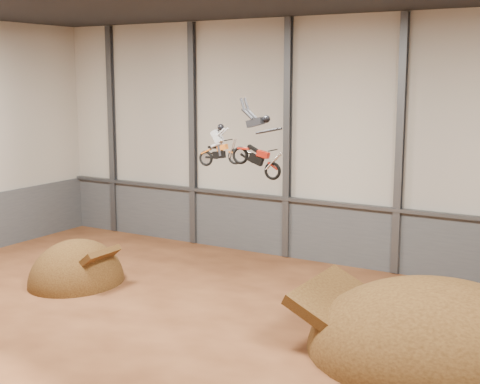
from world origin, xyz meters
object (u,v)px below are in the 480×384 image
at_px(landing_ramp, 438,357).
at_px(fmx_rider_b, 254,139).
at_px(takeoff_ramp, 77,283).
at_px(fmx_rider_a, 221,143).

xyz_separation_m(landing_ramp, fmx_rider_b, (-7.26, -1.60, 8.20)).
distance_m(takeoff_ramp, fmx_rider_a, 11.02).
height_order(takeoff_ramp, landing_ramp, landing_ramp).
bearing_deg(takeoff_ramp, fmx_rider_b, -7.22).
height_order(fmx_rider_a, fmx_rider_b, fmx_rider_b).
relative_size(landing_ramp, fmx_rider_b, 3.39).
relative_size(fmx_rider_a, fmx_rider_b, 0.77).
height_order(landing_ramp, fmx_rider_b, fmx_rider_b).
bearing_deg(fmx_rider_a, fmx_rider_b, -44.31).
bearing_deg(takeoff_ramp, landing_ramp, 0.47).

